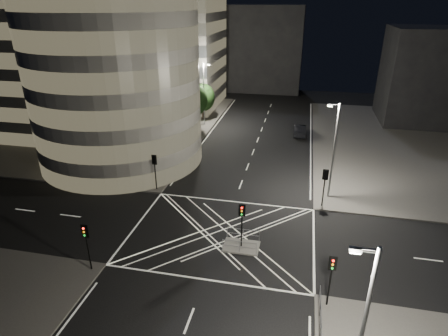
% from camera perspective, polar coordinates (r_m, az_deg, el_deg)
% --- Properties ---
extents(ground, '(120.00, 120.00, 0.00)m').
position_cam_1_polar(ground, '(33.78, -0.33, -10.08)').
color(ground, black).
rests_on(ground, ground).
extents(sidewalk_far_left, '(42.00, 42.00, 0.15)m').
position_cam_1_polar(sidewalk_far_left, '(67.26, -20.06, 6.46)').
color(sidewalk_far_left, '#504E4B').
rests_on(sidewalk_far_left, ground).
extents(central_island, '(3.00, 2.00, 0.15)m').
position_cam_1_polar(central_island, '(32.24, 2.64, -11.86)').
color(central_island, slate).
rests_on(central_island, ground).
extents(office_tower_curved, '(30.00, 29.00, 27.20)m').
position_cam_1_polar(office_tower_curved, '(53.53, -18.80, 16.24)').
color(office_tower_curved, gray).
rests_on(office_tower_curved, sidewalk_far_left).
extents(office_block_rear, '(24.00, 16.00, 22.00)m').
position_cam_1_polar(office_block_rear, '(75.07, -10.45, 17.93)').
color(office_block_rear, gray).
rests_on(office_block_rear, sidewalk_far_left).
extents(building_right_far, '(14.00, 12.00, 15.00)m').
position_cam_1_polar(building_right_far, '(71.04, 28.92, 12.17)').
color(building_right_far, black).
rests_on(building_right_far, sidewalk_far_right).
extents(building_far_end, '(18.00, 8.00, 18.00)m').
position_cam_1_polar(building_far_end, '(86.37, 5.57, 17.57)').
color(building_far_end, black).
rests_on(building_far_end, ground).
extents(tree_a, '(4.58, 4.58, 6.67)m').
position_cam_1_polar(tree_a, '(42.49, -11.67, 3.28)').
color(tree_a, black).
rests_on(tree_a, sidewalk_far_left).
extents(tree_b, '(4.00, 4.00, 6.95)m').
position_cam_1_polar(tree_b, '(47.52, -8.94, 6.54)').
color(tree_b, black).
rests_on(tree_b, sidewalk_far_left).
extents(tree_c, '(4.43, 4.43, 6.72)m').
position_cam_1_polar(tree_c, '(53.05, -6.65, 8.02)').
color(tree_c, black).
rests_on(tree_c, sidewalk_far_left).
extents(tree_d, '(4.60, 4.60, 7.52)m').
position_cam_1_polar(tree_d, '(58.38, -4.82, 10.33)').
color(tree_d, black).
rests_on(tree_d, sidewalk_far_left).
extents(tree_e, '(4.08, 4.08, 6.13)m').
position_cam_1_polar(tree_e, '(64.24, -3.25, 10.68)').
color(tree_e, black).
rests_on(tree_e, sidewalk_far_left).
extents(traffic_signal_fl, '(0.55, 0.22, 4.00)m').
position_cam_1_polar(traffic_signal_fl, '(40.46, -10.51, 0.35)').
color(traffic_signal_fl, black).
rests_on(traffic_signal_fl, sidewalk_far_left).
extents(traffic_signal_nl, '(0.55, 0.22, 4.00)m').
position_cam_1_polar(traffic_signal_nl, '(29.96, -20.26, -10.09)').
color(traffic_signal_nl, black).
rests_on(traffic_signal_nl, sidewalk_near_left).
extents(traffic_signal_fr, '(0.55, 0.22, 4.00)m').
position_cam_1_polar(traffic_signal_fr, '(37.77, 15.10, -1.93)').
color(traffic_signal_fr, black).
rests_on(traffic_signal_fr, sidewalk_far_right).
extents(traffic_signal_nr, '(0.55, 0.22, 4.00)m').
position_cam_1_polar(traffic_signal_nr, '(26.20, 16.05, -14.96)').
color(traffic_signal_nr, black).
rests_on(traffic_signal_nr, sidewalk_near_right).
extents(traffic_signal_island, '(0.55, 0.22, 4.00)m').
position_cam_1_polar(traffic_signal_island, '(30.64, 2.74, -7.57)').
color(traffic_signal_island, black).
rests_on(traffic_signal_island, central_island).
extents(street_lamp_left_near, '(1.25, 0.25, 10.00)m').
position_cam_1_polar(street_lamp_left_near, '(44.26, -9.04, 6.22)').
color(street_lamp_left_near, slate).
rests_on(street_lamp_left_near, sidewalk_far_left).
extents(street_lamp_left_far, '(1.25, 0.25, 10.00)m').
position_cam_1_polar(street_lamp_left_far, '(60.78, -3.04, 11.45)').
color(street_lamp_left_far, slate).
rests_on(street_lamp_left_far, sidewalk_far_left).
extents(street_lamp_right_far, '(1.25, 0.25, 10.00)m').
position_cam_1_polar(street_lamp_right_far, '(38.81, 16.35, 2.89)').
color(street_lamp_right_far, slate).
rests_on(street_lamp_right_far, sidewalk_far_right).
extents(street_lamp_right_near, '(1.25, 0.25, 10.00)m').
position_cam_1_polar(street_lamp_right_near, '(19.25, 20.11, -22.41)').
color(street_lamp_right_near, slate).
rests_on(street_lamp_right_near, sidewalk_near_right).
extents(railing_island_south, '(2.80, 0.06, 1.10)m').
position_cam_1_polar(railing_island_south, '(31.15, 2.38, -11.89)').
color(railing_island_south, slate).
rests_on(railing_island_south, central_island).
extents(railing_island_north, '(2.80, 0.06, 1.10)m').
position_cam_1_polar(railing_island_north, '(32.60, 2.93, -10.05)').
color(railing_island_north, slate).
rests_on(railing_island_north, central_island).
extents(sedan, '(1.92, 5.06, 1.65)m').
position_cam_1_polar(sedan, '(58.58, 11.45, 5.70)').
color(sedan, black).
rests_on(sedan, ground).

